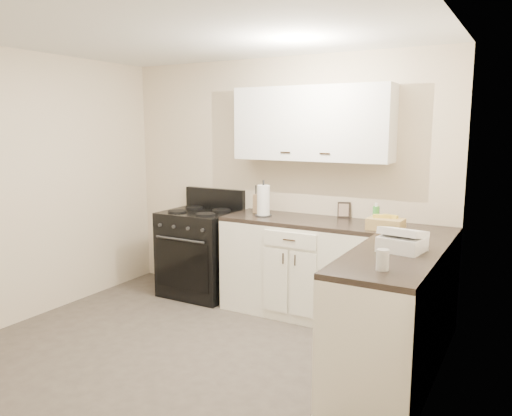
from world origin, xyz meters
The scene contains 20 objects.
floor centered at (0.00, 0.00, 0.00)m, with size 3.60×3.60×0.00m, color #473F38.
ceiling centered at (0.00, 0.00, 2.50)m, with size 3.60×3.60×0.00m, color white.
wall_back centered at (0.00, 1.80, 1.25)m, with size 3.60×3.60×0.00m, color beige.
wall_right centered at (1.80, 0.00, 1.25)m, with size 3.60×3.60×0.00m, color beige.
wall_left centered at (-1.80, 0.00, 1.25)m, with size 3.60×3.60×0.00m, color beige.
base_cabinets_back centered at (0.43, 1.50, 0.45)m, with size 1.55×0.60×0.90m, color white.
base_cabinets_right centered at (1.50, 0.85, 0.45)m, with size 0.60×1.90×0.90m, color white.
countertop_back centered at (0.43, 1.50, 0.92)m, with size 1.55×0.60×0.04m, color black.
countertop_right centered at (1.50, 0.85, 0.92)m, with size 0.60×1.90×0.04m, color black.
upper_cabinets centered at (0.43, 1.65, 1.84)m, with size 1.55×0.30×0.70m, color white.
stove centered at (-0.78, 1.48, 0.46)m, with size 0.75×0.64×0.91m, color black.
knife_block centered at (-0.12, 1.58, 1.04)m, with size 0.09×0.08×0.19m, color tan.
paper_towel centered at (0.00, 1.46, 1.09)m, with size 0.13×0.13×0.30m, color white.
soap_bottle centered at (1.12, 1.49, 1.03)m, with size 0.06×0.06×0.18m, color green.
picture_frame centered at (0.73, 1.76, 1.02)m, with size 0.12×0.02×0.15m, color black.
wicker_basket centered at (1.24, 1.39, 0.99)m, with size 0.30×0.20×0.10m, color tan.
countertop_grill centered at (1.53, 0.72, 0.99)m, with size 0.29×0.27×0.11m, color white.
glass_jar centered at (1.54, 0.17, 1.01)m, with size 0.08×0.08×0.13m, color silver.
oven_mitt_near centered at (1.18, 0.26, 0.53)m, with size 0.02×0.16×0.28m, color black.
oven_mitt_far centered at (1.18, 0.42, 0.49)m, with size 0.02×0.14×0.25m, color black.
Camera 1 is at (2.32, -2.80, 1.82)m, focal length 35.00 mm.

